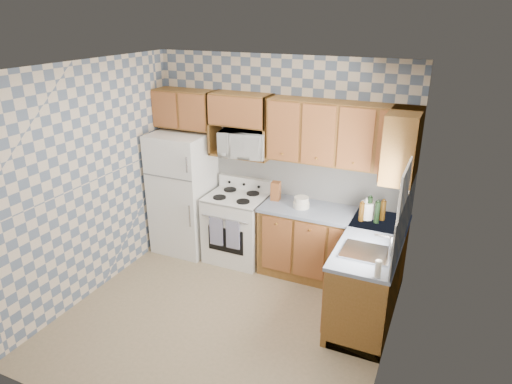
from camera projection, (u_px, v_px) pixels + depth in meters
floor at (224, 319)px, 5.06m from camera, size 3.40×3.40×0.00m
back_wall at (279, 162)px, 5.91m from camera, size 3.40×0.02×2.70m
right_wall at (395, 240)px, 3.91m from camera, size 0.02×3.20×2.70m
backsplash_back at (308, 178)px, 5.81m from camera, size 2.60×0.02×0.56m
backsplash_right at (404, 219)px, 4.65m from camera, size 0.02×1.60×0.56m
refrigerator at (184, 193)px, 6.29m from camera, size 0.75×0.70×1.68m
stove_body at (237, 228)px, 6.15m from camera, size 0.76×0.65×0.90m
cooktop at (236, 197)px, 5.98m from camera, size 0.76×0.65×0.02m
backguard at (245, 183)px, 6.18m from camera, size 0.76×0.08×0.17m
dish_towel_left at (216, 231)px, 5.88m from camera, size 0.18×0.02×0.39m
dish_towel_right at (233, 235)px, 5.78m from camera, size 0.18×0.02×0.39m
base_cabinets_back at (331, 247)px, 5.68m from camera, size 1.75×0.60×0.88m
base_cabinets_right at (369, 277)px, 5.04m from camera, size 0.60×1.60×0.88m
countertop_back at (333, 213)px, 5.51m from camera, size 1.77×0.63×0.04m
countertop_right at (372, 240)px, 4.87m from camera, size 0.63×1.60×0.04m
upper_cabinets_back at (341, 134)px, 5.27m from camera, size 1.75×0.33×0.74m
upper_cabinets_fridge at (185, 109)px, 6.04m from camera, size 0.82×0.33×0.50m
upper_cabinets_right at (402, 145)px, 4.85m from camera, size 0.33×0.70×0.74m
microwave_shelf at (241, 155)px, 5.92m from camera, size 0.80×0.33×0.03m
microwave at (244, 143)px, 5.78m from camera, size 0.65×0.49×0.33m
sink at (366, 253)px, 4.56m from camera, size 0.48×0.40×0.03m
window at (402, 210)px, 4.26m from camera, size 0.02×0.66×0.86m
bottle_0 at (369, 208)px, 5.26m from camera, size 0.06×0.06×0.28m
bottle_1 at (377, 212)px, 5.18m from camera, size 0.06×0.06×0.26m
bottle_2 at (383, 210)px, 5.25m from camera, size 0.06×0.06×0.24m
bottle_3 at (362, 212)px, 5.23m from camera, size 0.06×0.06×0.22m
knife_block at (276, 191)px, 5.81m from camera, size 0.12×0.12×0.24m
electric_kettle at (367, 210)px, 5.30m from camera, size 0.16×0.16×0.20m
food_containers at (301, 202)px, 5.60m from camera, size 0.20×0.20×0.13m
soap_bottle at (378, 269)px, 4.13m from camera, size 0.06×0.06×0.17m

